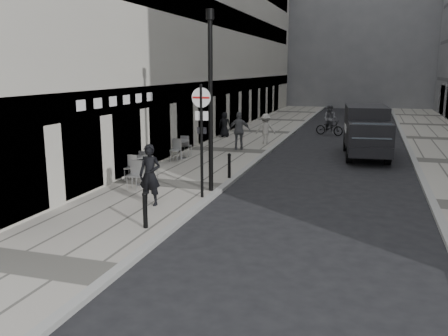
% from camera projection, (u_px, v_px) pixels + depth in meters
% --- Properties ---
extents(sidewalk, '(4.00, 60.00, 0.12)m').
position_uv_depth(sidewalk, '(229.00, 151.00, 24.62)').
color(sidewalk, '#9A968B').
rests_on(sidewalk, ground).
extents(building_far, '(24.00, 16.00, 22.00)m').
position_uv_depth(building_far, '(347.00, 11.00, 56.87)').
color(building_far, slate).
rests_on(building_far, ground).
extents(walking_man, '(0.70, 0.47, 1.90)m').
position_uv_depth(walking_man, '(150.00, 175.00, 14.50)').
color(walking_man, black).
rests_on(walking_man, sidewalk).
extents(sign_post, '(0.63, 0.10, 3.67)m').
position_uv_depth(sign_post, '(201.00, 126.00, 15.08)').
color(sign_post, black).
rests_on(sign_post, sidewalk).
extents(lamppost, '(0.27, 0.27, 6.02)m').
position_uv_depth(lamppost, '(210.00, 93.00, 15.73)').
color(lamppost, black).
rests_on(lamppost, sidewalk).
extents(bollard_near, '(0.12, 0.12, 0.91)m').
position_uv_depth(bollard_near, '(145.00, 211.00, 12.48)').
color(bollard_near, black).
rests_on(bollard_near, sidewalk).
extents(bollard_far, '(0.12, 0.12, 0.90)m').
position_uv_depth(bollard_far, '(229.00, 166.00, 18.23)').
color(bollard_far, black).
rests_on(bollard_far, sidewalk).
extents(panel_van, '(2.41, 5.37, 2.46)m').
position_uv_depth(panel_van, '(366.00, 129.00, 23.08)').
color(panel_van, black).
rests_on(panel_van, ground).
extents(cyclist, '(1.94, 1.17, 1.98)m').
position_uv_depth(cyclist, '(330.00, 123.00, 30.68)').
color(cyclist, black).
rests_on(cyclist, ground).
extents(pedestrian_a, '(1.24, 0.77, 1.97)m').
position_uv_depth(pedestrian_a, '(239.00, 131.00, 24.44)').
color(pedestrian_a, '#545458').
rests_on(pedestrian_a, sidewalk).
extents(pedestrian_b, '(1.16, 0.77, 1.68)m').
position_uv_depth(pedestrian_b, '(266.00, 129.00, 26.35)').
color(pedestrian_b, '#A6A099').
rests_on(pedestrian_b, sidewalk).
extents(pedestrian_c, '(0.81, 0.59, 1.54)m').
position_uv_depth(pedestrian_c, '(224.00, 124.00, 29.05)').
color(pedestrian_c, black).
rests_on(pedestrian_c, sidewalk).
extents(cafe_table_near, '(0.78, 1.76, 1.00)m').
position_uv_depth(cafe_table_near, '(143.00, 171.00, 17.06)').
color(cafe_table_near, '#ABABAD').
rests_on(cafe_table_near, sidewalk).
extents(cafe_table_mid, '(0.73, 1.64, 0.93)m').
position_uv_depth(cafe_table_mid, '(138.00, 165.00, 18.42)').
color(cafe_table_mid, '#A8A8AA').
rests_on(cafe_table_mid, sidewalk).
extents(cafe_table_far, '(0.78, 1.77, 1.01)m').
position_uv_depth(cafe_table_far, '(181.00, 148.00, 22.11)').
color(cafe_table_far, silver).
rests_on(cafe_table_far, sidewalk).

